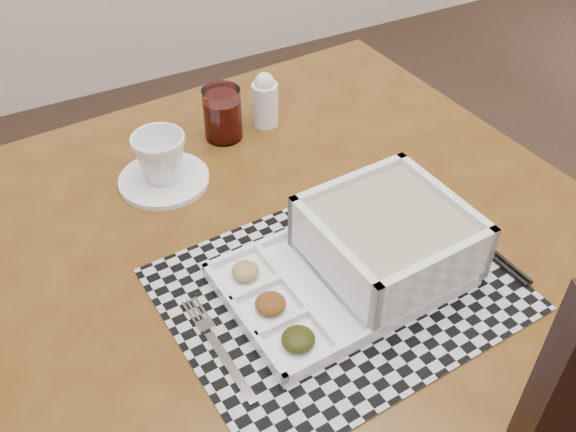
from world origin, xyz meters
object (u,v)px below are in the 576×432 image
Objects in this scene: creamer_bottle at (265,100)px; dining_table at (292,269)px; cup at (160,157)px; juice_glass at (223,116)px; serving_tray at (377,249)px.

dining_table is at bearing -108.64° from creamer_bottle.
cup is (-0.13, 0.21, 0.12)m from dining_table.
juice_glass is 0.09m from creamer_bottle.
serving_tray reaches higher than cup.
serving_tray reaches higher than juice_glass.
dining_table is 11.50× the size of cup.
creamer_bottle is at bearing 36.24° from cup.
creamer_bottle reaches higher than serving_tray.
dining_table is 2.92× the size of serving_tray.
serving_tray is at bearing -59.30° from dining_table.
serving_tray is 3.94× the size of cup.
juice_glass is (0.14, 0.08, -0.01)m from cup.
juice_glass is at bearing -177.73° from creamer_bottle.
juice_glass is at bearing 45.31° from cup.
dining_table is 0.28m from cup.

